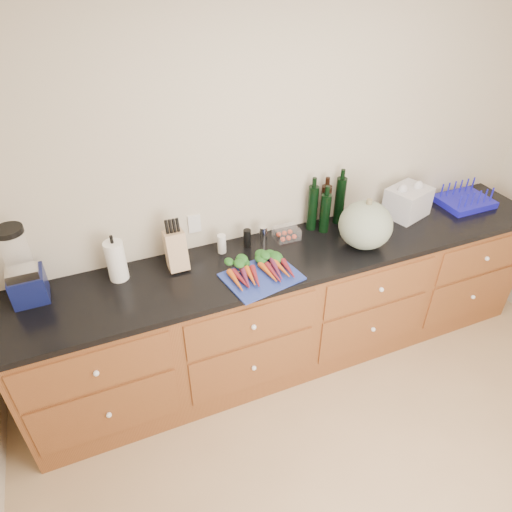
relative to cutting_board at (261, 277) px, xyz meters
name	(u,v)px	position (x,y,z in m)	size (l,w,h in m)	color
wall_back	(280,180)	(0.33, 0.48, 0.35)	(4.10, 0.05, 2.60)	beige
cabinets	(296,308)	(0.33, 0.16, -0.49)	(3.60, 0.64, 0.90)	brown
countertop	(299,254)	(0.33, 0.16, -0.03)	(3.64, 0.62, 0.04)	black
cutting_board	(261,277)	(0.00, 0.00, 0.00)	(0.43, 0.32, 0.01)	navy
carrots	(259,269)	(0.00, 0.04, 0.03)	(0.39, 0.29, 0.06)	#DA5D19
squash	(366,225)	(0.75, 0.06, 0.15)	(0.34, 0.34, 0.31)	slate
blender_appliance	(22,270)	(-1.26, 0.32, 0.20)	(0.18, 0.18, 0.46)	#0F1547
paper_towel	(116,261)	(-0.78, 0.32, 0.12)	(0.11, 0.11, 0.25)	white
knife_block	(176,250)	(-0.43, 0.30, 0.11)	(0.12, 0.12, 0.24)	tan
grinder_salt	(222,244)	(-0.13, 0.34, 0.06)	(0.05, 0.05, 0.13)	white
grinder_pepper	(247,238)	(0.04, 0.34, 0.06)	(0.05, 0.05, 0.12)	black
canister_chrome	(263,235)	(0.16, 0.34, 0.05)	(0.05, 0.05, 0.12)	white
tomato_box	(287,233)	(0.32, 0.33, 0.03)	(0.16, 0.13, 0.07)	white
bottles	(326,207)	(0.63, 0.37, 0.15)	(0.28, 0.14, 0.34)	black
grocery_bag	(407,202)	(1.26, 0.28, 0.10)	(0.29, 0.23, 0.21)	silver
dish_rack	(465,200)	(1.77, 0.24, 0.03)	(0.38, 0.30, 0.15)	#1714B6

